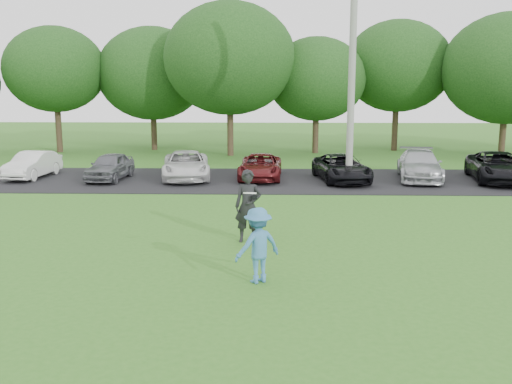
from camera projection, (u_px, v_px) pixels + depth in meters
ground at (251, 286)px, 11.74m from camera, size 100.00×100.00×0.00m
parking_lot at (262, 180)px, 24.51m from camera, size 32.00×6.50×0.03m
utility_pole at (353, 52)px, 22.51m from camera, size 0.28×0.28×10.63m
frisbee_player at (258, 245)px, 11.82m from camera, size 1.19×1.05×1.95m
camera_bystander at (248, 206)px, 14.83m from camera, size 0.73×0.50×1.91m
parked_cars at (301, 166)px, 24.39m from camera, size 28.22×5.00×1.24m
tree_row at (291, 69)px, 33.13m from camera, size 42.39×9.85×8.64m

